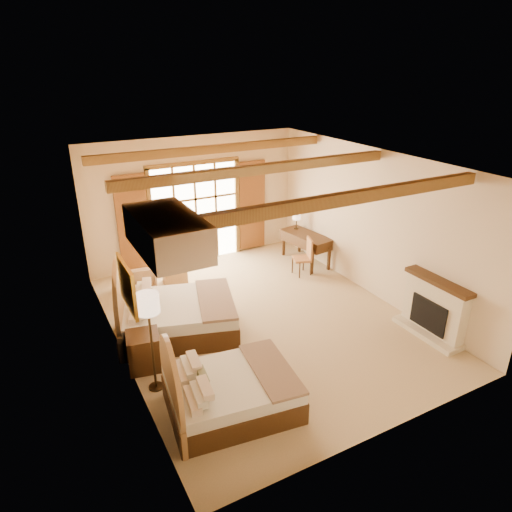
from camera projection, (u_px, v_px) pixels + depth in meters
floor at (261, 319)px, 9.27m from camera, size 7.00×7.00×0.00m
wall_back at (194, 200)px, 11.47m from camera, size 5.50×0.00×5.50m
wall_left at (114, 276)px, 7.44m from camera, size 0.00×7.00×7.00m
wall_right at (373, 224)px, 9.83m from camera, size 0.00×7.00×7.00m
ceiling at (262, 162)px, 8.00m from camera, size 7.00×7.00×0.00m
ceiling_beams at (262, 169)px, 8.05m from camera, size 5.39×4.60×0.18m
french_doors at (196, 214)px, 11.56m from camera, size 3.95×0.08×2.60m
fireplace at (433, 311)px, 8.57m from camera, size 0.46×1.40×1.16m
painting at (127, 286)px, 6.79m from camera, size 0.06×0.95×0.75m
canopy_valance at (167, 233)px, 5.44m from camera, size 0.70×1.40×0.45m
bed_near at (224, 392)px, 6.69m from camera, size 2.03×1.63×1.23m
bed_far at (170, 315)px, 8.59m from camera, size 2.58×2.17×1.41m
nightstand at (144, 351)px, 7.70m from camera, size 0.63×0.63×0.65m
floor_lamp at (148, 310)px, 6.77m from camera, size 0.36×0.36×1.69m
armchair at (140, 277)px, 10.38m from camera, size 0.77×0.78×0.62m
ottoman at (175, 276)px, 10.69m from camera, size 0.59×0.59×0.38m
desk at (306, 247)px, 11.73m from camera, size 0.83×1.51×0.77m
desk_chair at (303, 263)px, 11.12m from camera, size 0.53×0.52×0.93m
desk_lamp at (297, 217)px, 11.86m from camera, size 0.21×0.21×0.43m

